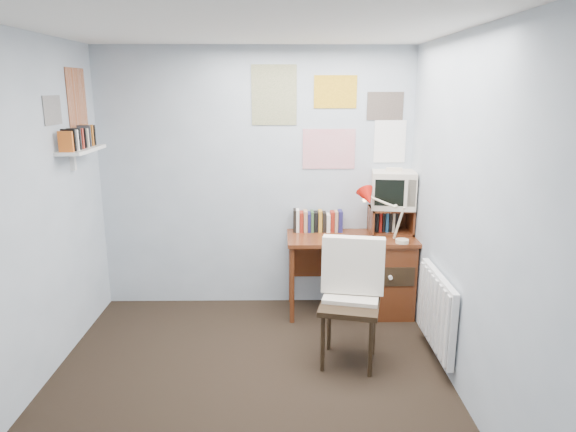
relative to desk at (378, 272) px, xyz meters
name	(u,v)px	position (x,y,z in m)	size (l,w,h in m)	color
ground	(247,401)	(-1.17, -1.48, -0.41)	(3.50, 3.50, 0.00)	black
back_wall	(256,180)	(-1.17, 0.27, 0.84)	(3.00, 0.02, 2.50)	#B2BECC
left_wall	(6,229)	(-2.67, -1.48, 0.84)	(0.02, 3.50, 2.50)	#B2BECC
right_wall	(478,227)	(0.33, -1.48, 0.84)	(0.02, 3.50, 2.50)	#B2BECC
ceiling	(238,19)	(-1.17, -1.48, 2.09)	(3.00, 3.50, 0.02)	white
desk	(378,272)	(0.00, 0.00, 0.00)	(1.20, 0.55, 0.76)	#622D16
desk_chair	(350,306)	(-0.40, -0.96, 0.07)	(0.49, 0.47, 0.96)	black
desk_lamp	(403,219)	(0.16, -0.22, 0.57)	(0.30, 0.26, 0.43)	red
tv_riser	(391,220)	(0.12, 0.11, 0.48)	(0.40, 0.30, 0.25)	#622D16
crt_tv	(393,188)	(0.13, 0.13, 0.79)	(0.40, 0.37, 0.38)	beige
book_row	(324,220)	(-0.51, 0.18, 0.46)	(0.60, 0.14, 0.22)	#622D16
radiator	(437,311)	(0.29, -0.93, 0.01)	(0.09, 0.80, 0.60)	white
wall_shelf	(82,150)	(-2.57, -0.38, 1.21)	(0.20, 0.62, 0.24)	white
posters_back	(330,117)	(-0.47, 0.26, 1.44)	(1.20, 0.01, 0.90)	white
posters_left	(65,103)	(-2.67, -0.38, 1.59)	(0.01, 0.70, 0.60)	white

